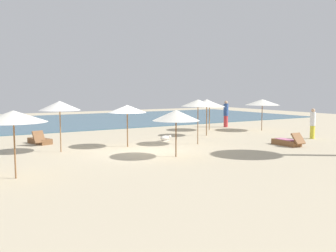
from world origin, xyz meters
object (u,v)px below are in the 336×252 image
at_px(umbrella_7, 207,103).
at_px(umbrella_8, 176,115).
at_px(umbrella_6, 127,109).
at_px(umbrella_0, 60,106).
at_px(umbrella_1, 262,102).
at_px(umbrella_2, 198,103).
at_px(umbrella_4, 13,116).
at_px(umbrella_5, 210,104).
at_px(lounger_0, 40,141).
at_px(person_0, 313,123).
at_px(person_1, 226,114).
at_px(dog, 166,138).
at_px(lounger_1, 287,142).

xyz_separation_m(umbrella_7, umbrella_8, (-5.47, -5.05, -0.24)).
bearing_deg(umbrella_6, umbrella_0, 176.53).
bearing_deg(umbrella_6, umbrella_8, -81.44).
relative_size(umbrella_1, umbrella_7, 1.04).
bearing_deg(umbrella_2, umbrella_1, 20.94).
distance_m(umbrella_1, umbrella_4, 17.76).
xyz_separation_m(umbrella_4, umbrella_5, (13.88, 7.86, -0.17)).
distance_m(umbrella_8, lounger_0, 8.07).
distance_m(umbrella_4, umbrella_7, 13.11).
xyz_separation_m(umbrella_4, person_0, (16.14, 1.25, -1.10)).
bearing_deg(umbrella_4, umbrella_5, 29.52).
distance_m(umbrella_2, umbrella_4, 9.77).
bearing_deg(umbrella_4, person_1, 28.64).
bearing_deg(umbrella_7, umbrella_1, 2.84).
bearing_deg(lounger_0, umbrella_6, -43.32).
bearing_deg(person_0, umbrella_6, 164.59).
relative_size(umbrella_2, umbrella_7, 1.04).
distance_m(umbrella_0, umbrella_8, 5.33).
distance_m(umbrella_4, umbrella_6, 7.15).
xyz_separation_m(umbrella_2, dog, (-0.78, 1.88, -1.96)).
bearing_deg(dog, person_1, 27.72).
height_order(lounger_0, person_0, person_0).
bearing_deg(umbrella_5, lounger_1, -97.27).
bearing_deg(umbrella_7, umbrella_5, 49.04).
height_order(umbrella_0, umbrella_7, umbrella_0).
xyz_separation_m(lounger_1, dog, (-4.37, 4.59, -0.01)).
relative_size(lounger_0, lounger_1, 1.01).
distance_m(umbrella_2, person_1, 9.12).
distance_m(umbrella_0, umbrella_5, 11.79).
relative_size(umbrella_8, lounger_0, 1.14).
bearing_deg(umbrella_6, umbrella_1, 8.98).
distance_m(umbrella_0, umbrella_6, 3.24).
relative_size(person_0, dog, 2.55).
relative_size(umbrella_8, person_0, 1.15).
height_order(umbrella_0, umbrella_4, umbrella_0).
xyz_separation_m(umbrella_2, umbrella_4, (-9.31, -2.94, -0.14)).
distance_m(umbrella_4, person_0, 16.23).
xyz_separation_m(umbrella_0, person_1, (13.53, 4.56, -1.10)).
xyz_separation_m(umbrella_1, lounger_0, (-14.37, 1.54, -1.76)).
bearing_deg(person_0, umbrella_4, -175.59).
relative_size(umbrella_7, person_1, 1.13).
xyz_separation_m(umbrella_2, umbrella_8, (-2.90, -2.43, -0.38)).
bearing_deg(umbrella_6, lounger_1, -28.71).
xyz_separation_m(umbrella_7, lounger_0, (-9.46, 1.78, -1.82)).
bearing_deg(umbrella_8, umbrella_5, 44.56).
relative_size(lounger_1, person_0, 1.00).
height_order(umbrella_5, person_0, umbrella_5).
bearing_deg(umbrella_5, person_0, -71.06).
xyz_separation_m(umbrella_5, lounger_0, (-11.46, -0.52, -1.64)).
bearing_deg(umbrella_7, umbrella_0, -172.07).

